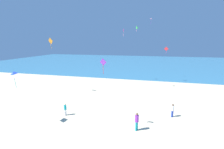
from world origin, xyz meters
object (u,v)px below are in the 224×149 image
person_0 (173,110)px  kite_magenta (124,31)px  person_2 (137,120)px  kite_pink (151,19)px  kite_purple (103,63)px  kite_blue (14,73)px  person_1 (65,109)px  kite_orange (51,41)px  kite_red (166,49)px  kite_green (137,27)px

person_0 → kite_magenta: size_ratio=1.02×
person_2 → kite_pink: size_ratio=1.45×
kite_purple → kite_blue: size_ratio=0.87×
kite_pink → person_1: bearing=-113.0°
kite_purple → kite_magenta: 18.84m
person_2 → kite_orange: (-13.79, 7.59, 7.27)m
kite_pink → person_2: bearing=-91.6°
kite_magenta → kite_orange: (-9.33, -10.18, -2.04)m
kite_red → person_1: bearing=-123.7°
kite_blue → kite_orange: kite_orange is taller
kite_blue → kite_pink: bearing=63.4°
kite_pink → kite_green: bearing=-103.4°
person_1 → kite_purple: bearing=175.2°
kite_green → kite_magenta: kite_green is taller
kite_green → kite_magenta: bearing=122.0°
kite_purple → person_0: bearing=32.7°
person_0 → kite_green: bearing=162.7°
person_1 → kite_orange: kite_orange is taller
person_2 → kite_pink: 24.75m
kite_pink → kite_purple: bearing=-99.2°
kite_purple → kite_red: size_ratio=1.12×
kite_purple → kite_blue: kite_purple is taller
kite_blue → kite_magenta: size_ratio=1.10×
kite_magenta → person_2: bearing=-75.9°
person_1 → kite_blue: bearing=59.5°
kite_green → kite_orange: kite_green is taller
kite_red → kite_pink: bearing=141.2°
kite_red → person_2: bearing=-101.3°
person_1 → kite_red: 22.37m
kite_magenta → kite_orange: bearing=-132.5°
kite_green → kite_red: kite_green is taller
person_0 → kite_magenta: 18.80m
person_0 → kite_orange: bearing=-148.5°
person_2 → kite_orange: 17.34m
kite_magenta → kite_red: 9.11m
kite_red → kite_magenta: bearing=-170.8°
kite_magenta → kite_red: (8.30, 1.35, -3.51)m
person_0 → kite_orange: (-17.38, 3.94, 7.41)m
kite_orange → kite_blue: bearing=-75.2°
person_2 → kite_pink: bearing=-66.9°
kite_red → kite_green: bearing=-131.0°
kite_purple → kite_orange: size_ratio=0.82×
kite_blue → kite_orange: 10.32m
person_0 → kite_green: size_ratio=1.51×
person_1 → kite_magenta: kite_magenta is taller
person_2 → kite_pink: (0.60, 21.73, 11.85)m
person_1 → kite_blue: 6.38m
person_0 → kite_red: (0.25, 15.46, 5.93)m
person_0 → person_2: 5.12m
kite_pink → kite_orange: 20.68m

